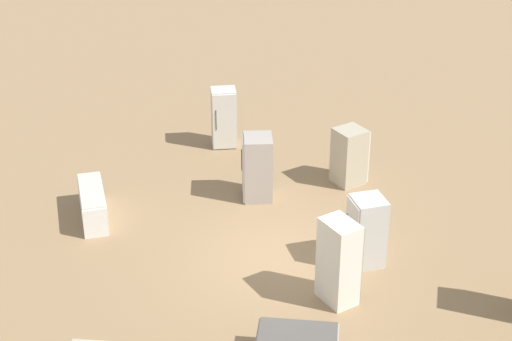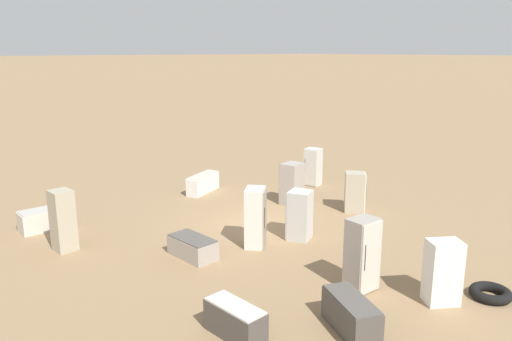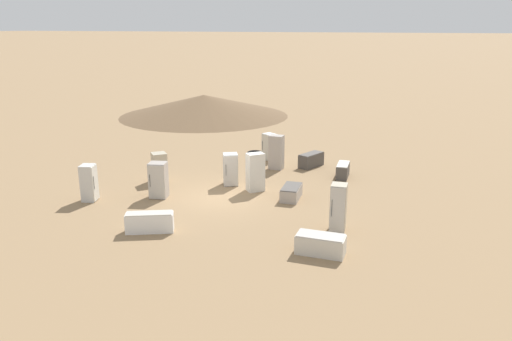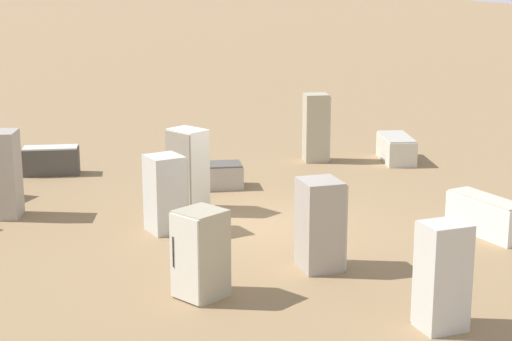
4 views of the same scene
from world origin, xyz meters
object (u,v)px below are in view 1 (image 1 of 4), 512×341
Objects in this scene: discarded_fridge_8 at (366,231)px; discarded_fridge_12 at (350,156)px; discarded_fridge_11 at (257,168)px; discarded_fridge_4 at (93,204)px; discarded_fridge_1 at (224,118)px; discarded_fridge_6 at (339,262)px.

discarded_fridge_8 is 3.65m from discarded_fridge_12.
discarded_fridge_12 is at bearing -74.03° from discarded_fridge_11.
discarded_fridge_12 is (5.74, 2.96, 0.35)m from discarded_fridge_4.
discarded_fridge_8 is 1.07× the size of discarded_fridge_12.
discarded_fridge_11 is 2.46m from discarded_fridge_12.
discarded_fridge_11 is at bearing 0.47° from discarded_fridge_4.
discarded_fridge_1 reaches higher than discarded_fridge_4.
discarded_fridge_4 is at bearing 102.07° from discarded_fridge_11.
discarded_fridge_1 is 1.01× the size of discarded_fridge_11.
discarded_fridge_6 is 1.16× the size of discarded_fridge_8.
discarded_fridge_4 is 1.02× the size of discarded_fridge_6.
discarded_fridge_4 is 1.18× the size of discarded_fridge_8.
discarded_fridge_4 is 6.49m from discarded_fridge_8.
discarded_fridge_4 is 1.26× the size of discarded_fridge_12.
discarded_fridge_1 is 3.88m from discarded_fridge_12.
discarded_fridge_4 is 6.39m from discarded_fridge_6.
discarded_fridge_6 is (6.02, -2.07, 0.53)m from discarded_fridge_4.
discarded_fridge_8 is at bearing -32.49° from discarded_fridge_12.
discarded_fridge_4 is 4.03m from discarded_fridge_11.
discarded_fridge_11 is at bearing -103.99° from discarded_fridge_12.
discarded_fridge_8 is (4.30, -5.04, -0.04)m from discarded_fridge_1.
discarded_fridge_8 is 3.70m from discarded_fridge_11.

